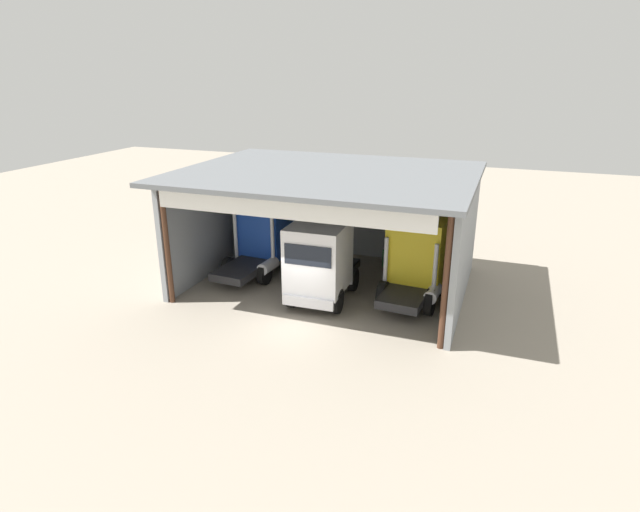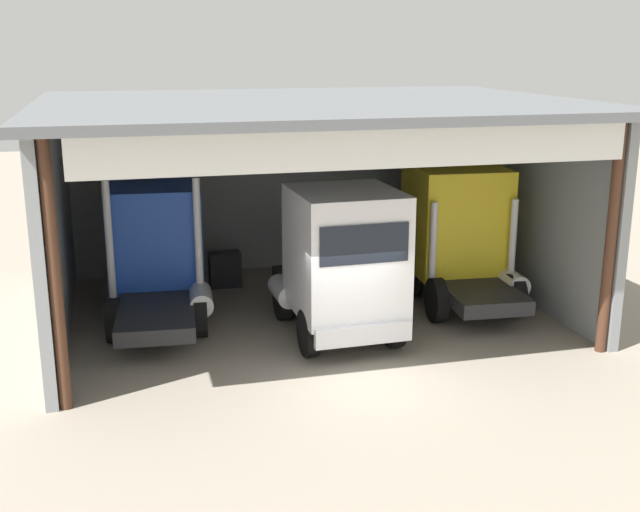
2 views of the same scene
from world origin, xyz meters
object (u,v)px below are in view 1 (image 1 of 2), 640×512
object	(u,v)px
tool_cart	(316,252)
truck_blue_center_bay	(264,237)
oil_drum	(388,258)
truck_yellow_center_right_bay	(417,257)
truck_white_right_bay	(320,261)

from	to	relation	value
tool_cart	truck_blue_center_bay	bearing A→B (deg)	-132.94
truck_blue_center_bay	oil_drum	distance (m)	6.48
truck_yellow_center_right_bay	tool_cart	world-z (taller)	truck_yellow_center_right_bay
oil_drum	truck_white_right_bay	bearing A→B (deg)	-108.43
truck_blue_center_bay	truck_yellow_center_right_bay	size ratio (longest dim) A/B	1.11
truck_yellow_center_right_bay	oil_drum	size ratio (longest dim) A/B	5.47
truck_blue_center_bay	tool_cart	xyz separation A→B (m)	(1.98, 2.12, -1.22)
truck_yellow_center_right_bay	tool_cart	xyz separation A→B (m)	(-5.87, 2.95, -1.43)
truck_blue_center_bay	truck_yellow_center_right_bay	bearing A→B (deg)	-1.53
truck_blue_center_bay	tool_cart	size ratio (longest dim) A/B	5.31
truck_white_right_bay	oil_drum	world-z (taller)	truck_white_right_bay
truck_blue_center_bay	truck_white_right_bay	distance (m)	4.89
truck_blue_center_bay	tool_cart	bearing A→B (deg)	51.55
truck_white_right_bay	tool_cart	world-z (taller)	truck_white_right_bay
truck_blue_center_bay	oil_drum	size ratio (longest dim) A/B	6.10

